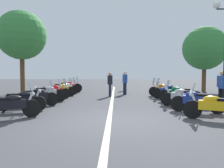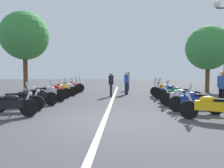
{
  "view_description": "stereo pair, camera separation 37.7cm",
  "coord_description": "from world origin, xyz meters",
  "px_view_note": "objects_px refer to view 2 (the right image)",
  "views": [
    {
      "loc": [
        -6.63,
        -0.23,
        1.56
      ],
      "look_at": [
        4.83,
        0.0,
        0.91
      ],
      "focal_mm": 34.03,
      "sensor_mm": 36.0,
      "label": 1
    },
    {
      "loc": [
        -6.63,
        -0.61,
        1.56
      ],
      "look_at": [
        4.83,
        0.0,
        0.91
      ],
      "focal_mm": 34.03,
      "sensor_mm": 36.0,
      "label": 2
    }
  ],
  "objects_px": {
    "motorcycle_right_row_2": "(183,97)",
    "motorcycle_left_row_5": "(61,89)",
    "bystander_4": "(126,81)",
    "motorcycle_left_row_7": "(70,86)",
    "motorcycle_left_row_6": "(66,88)",
    "roadside_tree_1": "(25,36)",
    "bystander_3": "(111,82)",
    "motorcycle_right_row_1": "(195,101)",
    "motorcycle_left_row_1": "(19,100)",
    "motorcycle_right_row_3": "(180,94)",
    "motorcycle_left_row_0": "(6,105)",
    "motorcycle_left_row_4": "(53,91)",
    "roadside_tree_0": "(208,48)",
    "motorcycle_left_row_2": "(35,96)",
    "motorcycle_right_row_4": "(171,91)",
    "bystander_0": "(128,79)",
    "motorcycle_right_row_0": "(213,107)",
    "motorcycle_right_row_5": "(166,90)",
    "motorcycle_left_row_3": "(46,93)",
    "bystander_2": "(222,86)"
  },
  "relations": [
    {
      "from": "bystander_3",
      "to": "bystander_4",
      "type": "xyz_separation_m",
      "value": [
        1.23,
        -0.99,
        0.03
      ]
    },
    {
      "from": "motorcycle_left_row_5",
      "to": "motorcycle_right_row_2",
      "type": "relative_size",
      "value": 0.98
    },
    {
      "from": "bystander_3",
      "to": "motorcycle_left_row_0",
      "type": "bearing_deg",
      "value": 54.61
    },
    {
      "from": "motorcycle_right_row_2",
      "to": "roadside_tree_1",
      "type": "bearing_deg",
      "value": -4.2
    },
    {
      "from": "motorcycle_left_row_0",
      "to": "bystander_0",
      "type": "distance_m",
      "value": 11.98
    },
    {
      "from": "motorcycle_right_row_3",
      "to": "motorcycle_right_row_5",
      "type": "bearing_deg",
      "value": -57.62
    },
    {
      "from": "motorcycle_left_row_1",
      "to": "motorcycle_right_row_3",
      "type": "distance_m",
      "value": 7.35
    },
    {
      "from": "motorcycle_right_row_4",
      "to": "bystander_4",
      "type": "relative_size",
      "value": 1.23
    },
    {
      "from": "motorcycle_left_row_5",
      "to": "motorcycle_left_row_3",
      "type": "bearing_deg",
      "value": -116.93
    },
    {
      "from": "motorcycle_left_row_4",
      "to": "motorcycle_left_row_3",
      "type": "bearing_deg",
      "value": -113.99
    },
    {
      "from": "motorcycle_left_row_1",
      "to": "motorcycle_left_row_0",
      "type": "bearing_deg",
      "value": -97.1
    },
    {
      "from": "motorcycle_right_row_2",
      "to": "motorcycle_right_row_3",
      "type": "height_order",
      "value": "motorcycle_right_row_2"
    },
    {
      "from": "motorcycle_left_row_4",
      "to": "motorcycle_right_row_0",
      "type": "distance_m",
      "value": 8.66
    },
    {
      "from": "motorcycle_right_row_2",
      "to": "roadside_tree_0",
      "type": "bearing_deg",
      "value": -91.43
    },
    {
      "from": "motorcycle_right_row_1",
      "to": "motorcycle_right_row_2",
      "type": "distance_m",
      "value": 1.33
    },
    {
      "from": "motorcycle_left_row_4",
      "to": "roadside_tree_0",
      "type": "relative_size",
      "value": 0.38
    },
    {
      "from": "motorcycle_right_row_4",
      "to": "bystander_4",
      "type": "height_order",
      "value": "bystander_4"
    },
    {
      "from": "motorcycle_left_row_0",
      "to": "motorcycle_right_row_3",
      "type": "bearing_deg",
      "value": 1.05
    },
    {
      "from": "motorcycle_right_row_1",
      "to": "roadside_tree_1",
      "type": "xyz_separation_m",
      "value": [
        7.13,
        9.92,
        3.74
      ]
    },
    {
      "from": "motorcycle_left_row_4",
      "to": "motorcycle_right_row_5",
      "type": "bearing_deg",
      "value": -15.88
    },
    {
      "from": "motorcycle_left_row_4",
      "to": "motorcycle_left_row_7",
      "type": "distance_m",
      "value": 3.9
    },
    {
      "from": "motorcycle_left_row_3",
      "to": "motorcycle_left_row_6",
      "type": "distance_m",
      "value": 3.89
    },
    {
      "from": "bystander_3",
      "to": "motorcycle_right_row_1",
      "type": "bearing_deg",
      "value": 113.66
    },
    {
      "from": "motorcycle_right_row_0",
      "to": "motorcycle_right_row_3",
      "type": "height_order",
      "value": "motorcycle_right_row_0"
    },
    {
      "from": "motorcycle_right_row_5",
      "to": "bystander_3",
      "type": "bearing_deg",
      "value": 25.3
    },
    {
      "from": "motorcycle_left_row_1",
      "to": "motorcycle_left_row_7",
      "type": "height_order",
      "value": "motorcycle_left_row_7"
    },
    {
      "from": "motorcycle_left_row_4",
      "to": "bystander_2",
      "type": "xyz_separation_m",
      "value": [
        -2.18,
        -8.56,
        0.48
      ]
    },
    {
      "from": "motorcycle_left_row_1",
      "to": "motorcycle_right_row_2",
      "type": "relative_size",
      "value": 0.97
    },
    {
      "from": "bystander_2",
      "to": "roadside_tree_0",
      "type": "distance_m",
      "value": 7.9
    },
    {
      "from": "motorcycle_left_row_0",
      "to": "motorcycle_left_row_2",
      "type": "bearing_deg",
      "value": 63.99
    },
    {
      "from": "motorcycle_left_row_0",
      "to": "bystander_3",
      "type": "bearing_deg",
      "value": 36.19
    },
    {
      "from": "bystander_4",
      "to": "motorcycle_right_row_5",
      "type": "bearing_deg",
      "value": 120.75
    },
    {
      "from": "motorcycle_left_row_4",
      "to": "bystander_0",
      "type": "relative_size",
      "value": 1.21
    },
    {
      "from": "bystander_4",
      "to": "roadside_tree_0",
      "type": "xyz_separation_m",
      "value": [
        2.38,
        -6.41,
        2.5
      ]
    },
    {
      "from": "motorcycle_right_row_5",
      "to": "roadside_tree_1",
      "type": "xyz_separation_m",
      "value": [
        1.9,
        9.86,
        3.73
      ]
    },
    {
      "from": "motorcycle_left_row_7",
      "to": "motorcycle_left_row_6",
      "type": "bearing_deg",
      "value": -106.91
    },
    {
      "from": "motorcycle_left_row_5",
      "to": "bystander_4",
      "type": "bearing_deg",
      "value": -7.3
    },
    {
      "from": "motorcycle_right_row_3",
      "to": "bystander_3",
      "type": "distance_m",
      "value": 4.57
    },
    {
      "from": "motorcycle_left_row_5",
      "to": "motorcycle_right_row_3",
      "type": "xyz_separation_m",
      "value": [
        -2.63,
        -6.74,
        -0.0
      ]
    },
    {
      "from": "motorcycle_left_row_7",
      "to": "motorcycle_right_row_4",
      "type": "height_order",
      "value": "motorcycle_left_row_7"
    },
    {
      "from": "motorcycle_right_row_5",
      "to": "motorcycle_right_row_1",
      "type": "bearing_deg",
      "value": 117.02
    },
    {
      "from": "bystander_2",
      "to": "roadside_tree_1",
      "type": "xyz_separation_m",
      "value": [
        5.42,
        11.71,
        3.25
      ]
    },
    {
      "from": "motorcycle_left_row_2",
      "to": "motorcycle_right_row_4",
      "type": "relative_size",
      "value": 1.01
    },
    {
      "from": "motorcycle_left_row_6",
      "to": "bystander_0",
      "type": "bearing_deg",
      "value": 10.98
    },
    {
      "from": "motorcycle_right_row_4",
      "to": "roadside_tree_0",
      "type": "relative_size",
      "value": 0.38
    },
    {
      "from": "motorcycle_left_row_0",
      "to": "motorcycle_right_row_5",
      "type": "height_order",
      "value": "motorcycle_right_row_5"
    },
    {
      "from": "motorcycle_right_row_2",
      "to": "motorcycle_left_row_0",
      "type": "bearing_deg",
      "value": 48.07
    },
    {
      "from": "motorcycle_right_row_4",
      "to": "bystander_3",
      "type": "distance_m",
      "value": 3.76
    },
    {
      "from": "motorcycle_right_row_2",
      "to": "bystander_4",
      "type": "height_order",
      "value": "bystander_4"
    },
    {
      "from": "motorcycle_right_row_2",
      "to": "motorcycle_left_row_5",
      "type": "bearing_deg",
      "value": -3.48
    }
  ]
}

